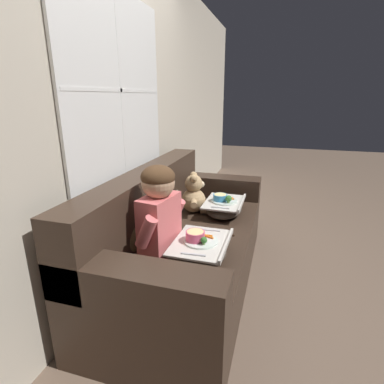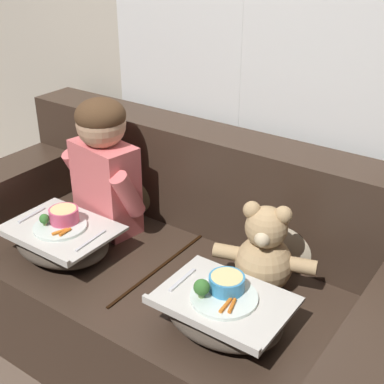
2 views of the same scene
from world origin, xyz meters
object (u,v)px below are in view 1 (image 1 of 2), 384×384
at_px(child_figure, 159,207).
at_px(throw_pillow_behind_child, 131,228).
at_px(lap_tray_child, 201,249).
at_px(couch, 182,244).
at_px(teddy_bear, 194,196).
at_px(lap_tray_teddy, 224,207).
at_px(throw_pillow_behind_teddy, 172,193).

bearing_deg(child_figure, throw_pillow_behind_child, 89.95).
bearing_deg(lap_tray_child, couch, 33.54).
xyz_separation_m(teddy_bear, lap_tray_child, (-0.77, -0.27, -0.08)).
xyz_separation_m(child_figure, lap_tray_teddy, (0.77, -0.27, -0.25)).
distance_m(couch, throw_pillow_behind_child, 0.52).
xyz_separation_m(throw_pillow_behind_teddy, child_figure, (-0.77, -0.20, 0.17)).
distance_m(teddy_bear, lap_tray_child, 0.82).
bearing_deg(teddy_bear, couch, -178.41).
relative_size(throw_pillow_behind_child, child_figure, 0.57).
distance_m(throw_pillow_behind_child, lap_tray_child, 0.48).
bearing_deg(throw_pillow_behind_teddy, lap_tray_teddy, -90.15).
xyz_separation_m(couch, child_figure, (-0.39, 0.01, 0.45)).
bearing_deg(throw_pillow_behind_child, child_figure, -90.05).
bearing_deg(throw_pillow_behind_teddy, lap_tray_child, -148.45).
bearing_deg(child_figure, throw_pillow_behind_teddy, 14.78).
relative_size(throw_pillow_behind_child, teddy_bear, 0.89).
bearing_deg(lap_tray_teddy, throw_pillow_behind_child, 148.37).
height_order(child_figure, teddy_bear, child_figure).
height_order(couch, throw_pillow_behind_teddy, couch).
xyz_separation_m(child_figure, teddy_bear, (0.77, -0.00, -0.17)).
bearing_deg(lap_tray_teddy, lap_tray_child, 179.97).
xyz_separation_m(couch, lap_tray_child, (-0.39, -0.26, 0.19)).
bearing_deg(throw_pillow_behind_child, lap_tray_child, -90.08).
height_order(throw_pillow_behind_child, lap_tray_teddy, throw_pillow_behind_child).
relative_size(throw_pillow_behind_teddy, lap_tray_teddy, 0.81).
relative_size(throw_pillow_behind_teddy, child_figure, 0.59).
distance_m(throw_pillow_behind_teddy, lap_tray_child, 0.91).
distance_m(couch, child_figure, 0.59).
bearing_deg(child_figure, couch, -2.13).
height_order(throw_pillow_behind_teddy, child_figure, child_figure).
bearing_deg(couch, child_figure, 177.87).
xyz_separation_m(couch, teddy_bear, (0.39, 0.01, 0.27)).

